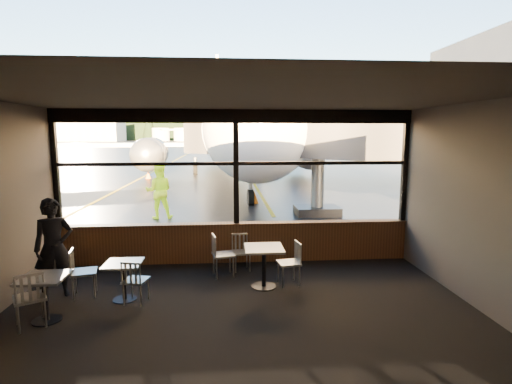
{
  "coord_description": "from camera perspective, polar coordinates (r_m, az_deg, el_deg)",
  "views": [
    {
      "loc": [
        -0.25,
        -9.02,
        2.95
      ],
      "look_at": [
        0.53,
        1.0,
        1.5
      ],
      "focal_mm": 28.0,
      "sensor_mm": 36.0,
      "label": 1
    }
  ],
  "objects": [
    {
      "name": "hangar_left",
      "position": [
        201.49,
        -24.98,
        8.16
      ],
      "size": [
        45.0,
        18.0,
        11.0
      ],
      "primitive_type": null,
      "color": "silver",
      "rests_on": "ground_plane"
    },
    {
      "name": "chair_near_e",
      "position": [
        8.01,
        4.69,
        -10.13
      ],
      "size": [
        0.54,
        0.54,
        0.87
      ],
      "primitive_type": null,
      "rotation": [
        0.0,
        0.0,
        1.72
      ],
      "color": "beige",
      "rests_on": "carpet_floor"
    },
    {
      "name": "mullion_left",
      "position": [
        9.78,
        -26.74,
        2.94
      ],
      "size": [
        0.12,
        0.12,
        2.6
      ],
      "primitive_type": "cube",
      "color": "black",
      "rests_on": "ground"
    },
    {
      "name": "ceiling",
      "position": [
        6.05,
        -2.16,
        13.44
      ],
      "size": [
        8.0,
        6.0,
        0.04
      ],
      "primitive_type": "cube",
      "color": "#38332D",
      "rests_on": "ground"
    },
    {
      "name": "chair_left_s",
      "position": [
        7.22,
        -29.6,
        -13.08
      ],
      "size": [
        0.68,
        0.68,
        0.92
      ],
      "primitive_type": null,
      "rotation": [
        0.0,
        0.0,
        0.52
      ],
      "color": "#B3ADA1",
      "rests_on": "carpet_floor"
    },
    {
      "name": "mullion_right",
      "position": [
        9.97,
        20.48,
        3.38
      ],
      "size": [
        0.12,
        0.12,
        2.6
      ],
      "primitive_type": "cube",
      "color": "black",
      "rests_on": "ground"
    },
    {
      "name": "passenger",
      "position": [
        8.17,
        -26.92,
        -7.14
      ],
      "size": [
        0.79,
        0.69,
        1.82
      ],
      "primitive_type": "imported",
      "rotation": [
        0.0,
        0.0,
        0.46
      ],
      "color": "black",
      "rests_on": "carpet_floor"
    },
    {
      "name": "window_transom",
      "position": [
        9.04,
        -2.89,
        4.08
      ],
      "size": [
        8.0,
        0.1,
        0.08
      ],
      "primitive_type": "cube",
      "color": "black",
      "rests_on": "ground"
    },
    {
      "name": "hangar_mid",
      "position": [
        194.03,
        -4.43,
        8.77
      ],
      "size": [
        38.0,
        15.0,
        10.0
      ],
      "primitive_type": null,
      "color": "silver",
      "rests_on": "ground_plane"
    },
    {
      "name": "fuel_tank_b",
      "position": [
        192.03,
        -10.46,
        8.07
      ],
      "size": [
        8.0,
        8.0,
        6.0
      ],
      "primitive_type": "cylinder",
      "color": "silver",
      "rests_on": "ground_plane"
    },
    {
      "name": "treeline",
      "position": [
        219.04,
        -4.44,
        8.97
      ],
      "size": [
        360.0,
        3.0,
        12.0
      ],
      "primitive_type": "cube",
      "color": "black",
      "rests_on": "ground_plane"
    },
    {
      "name": "chair_near_n",
      "position": [
        8.78,
        -2.12,
        -8.66
      ],
      "size": [
        0.5,
        0.5,
        0.8
      ],
      "primitive_type": null,
      "rotation": [
        0.0,
        0.0,
        3.3
      ],
      "color": "#B2AEA0",
      "rests_on": "carpet_floor"
    },
    {
      "name": "cafe_table_mid",
      "position": [
        7.67,
        -18.34,
        -12.04
      ],
      "size": [
        0.63,
        0.63,
        0.7
      ],
      "primitive_type": null,
      "color": "#A4A097",
      "rests_on": "carpet_floor"
    },
    {
      "name": "window_header",
      "position": [
        9.03,
        -2.93,
        10.74
      ],
      "size": [
        8.0,
        0.18,
        0.3
      ],
      "primitive_type": "cube",
      "color": "black",
      "rests_on": "ground"
    },
    {
      "name": "wall_back",
      "position": [
        3.25,
        0.21,
        -13.38
      ],
      "size": [
        8.0,
        0.04,
        3.5
      ],
      "primitive_type": "cube",
      "color": "#504740",
      "rests_on": "ground"
    },
    {
      "name": "chair_mid_w",
      "position": [
        8.07,
        -23.33,
        -10.51
      ],
      "size": [
        0.59,
        0.59,
        0.9
      ],
      "primitive_type": null,
      "rotation": [
        0.0,
        0.0,
        -1.35
      ],
      "color": "#ABA69A",
      "rests_on": "carpet_floor"
    },
    {
      "name": "jet_bridge",
      "position": [
        15.02,
        10.45,
        6.57
      ],
      "size": [
        9.59,
        11.72,
        5.11
      ],
      "primitive_type": null,
      "color": "#272729",
      "rests_on": "ground_plane"
    },
    {
      "name": "fuel_tank_a",
      "position": [
        193.32,
        -13.44,
        7.99
      ],
      "size": [
        8.0,
        8.0,
        6.0
      ],
      "primitive_type": "cylinder",
      "color": "silver",
      "rests_on": "ground_plane"
    },
    {
      "name": "fuel_tank_c",
      "position": [
        191.26,
        -7.45,
        8.14
      ],
      "size": [
        8.0,
        8.0,
        6.0
      ],
      "primitive_type": "cylinder",
      "color": "silver",
      "rests_on": "ground_plane"
    },
    {
      "name": "airliner",
      "position": [
        29.43,
        -4.04,
        13.75
      ],
      "size": [
        34.02,
        39.94,
        11.61
      ],
      "primitive_type": null,
      "rotation": [
        0.0,
        0.0,
        0.06
      ],
      "color": "white",
      "rests_on": "ground_plane"
    },
    {
      "name": "ground_crew",
      "position": [
        14.48,
        -13.71,
        0.12
      ],
      "size": [
        1.01,
        0.83,
        1.94
      ],
      "primitive_type": "imported",
      "rotation": [
        0.0,
        0.0,
        3.25
      ],
      "color": "#BFF219",
      "rests_on": "ground_plane"
    },
    {
      "name": "chair_mid_s",
      "position": [
        7.47,
        -16.8,
        -12.05
      ],
      "size": [
        0.53,
        0.53,
        0.81
      ],
      "primitive_type": null,
      "rotation": [
        0.0,
        0.0,
        -0.23
      ],
      "color": "#B5B0A3",
      "rests_on": "carpet_floor"
    },
    {
      "name": "mullion_centre",
      "position": [
        9.05,
        -2.88,
        3.45
      ],
      "size": [
        0.12,
        0.12,
        2.6
      ],
      "primitive_type": "cube",
      "color": "black",
      "rests_on": "ground"
    },
    {
      "name": "chair_near_w",
      "position": [
        8.45,
        -4.68,
        -8.98
      ],
      "size": [
        0.58,
        0.58,
        0.91
      ],
      "primitive_type": null,
      "rotation": [
        0.0,
        0.0,
        -1.38
      ],
      "color": "beige",
      "rests_on": "carpet_floor"
    },
    {
      "name": "cafe_table_near",
      "position": [
        7.85,
        1.13,
        -10.72
      ],
      "size": [
        0.73,
        0.73,
        0.81
      ],
      "primitive_type": null,
      "color": "#A5A098",
      "rests_on": "carpet_floor"
    },
    {
      "name": "cone_wing",
      "position": [
        27.96,
        -15.15,
        2.38
      ],
      "size": [
        0.36,
        0.36,
        0.5
      ],
      "primitive_type": "cone",
      "color": "#EF4007",
      "rests_on": "ground_plane"
    },
    {
      "name": "carpet_floor",
      "position": [
        6.7,
        -1.99,
        -17.81
      ],
      "size": [
        8.0,
        6.0,
        0.01
      ],
      "primitive_type": "cube",
      "color": "black",
      "rests_on": "ground"
    },
    {
      "name": "hangar_right",
      "position": [
        196.5,
        13.57,
        8.86
      ],
      "size": [
        50.0,
        20.0,
        12.0
      ],
      "primitive_type": null,
      "color": "silver",
      "rests_on": "ground_plane"
    },
    {
      "name": "cafe_table_left",
      "position": [
        7.33,
        -27.89,
        -13.37
      ],
      "size": [
        0.68,
        0.68,
        0.74
      ],
      "primitive_type": null,
      "color": "gray",
      "rests_on": "carpet_floor"
    },
    {
      "name": "cone_nose",
      "position": [
        17.26,
        -0.25,
        -0.75
      ],
      "size": [
        0.38,
        0.38,
        0.53
      ],
      "primitive_type": "cone",
      "color": "orange",
      "rests_on": "ground_plane"
    },
    {
      "name": "wall_right",
      "position": [
        7.46,
        30.35,
        -2.17
      ],
      "size": [
        0.04,
        6.0,
        3.5
      ],
      "primitive_type": "cube",
      "color": "#504740",
      "rests_on": "ground"
    },
    {
      "name": "window_sill",
      "position": [
        9.36,
        -2.8,
        -7.29
      ],
      "size": [
        8.0,
        0.28,
        0.9
      ],
      "primitive_type": "cube",
      "color": "brown",
      "rests_on": "ground"
    },
    {
      "name": "ground_plane",
      "position": [
        129.05,
        -4.37,
        6.86
      ],
      "size": [
        520.0,
        520.0,
        0.0
      ],
      "primitive_type": "plane",
      "color": "black",
      "rests_on": "ground"
    }
  ]
}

